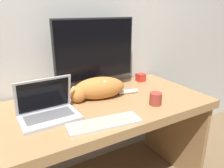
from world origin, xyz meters
name	(u,v)px	position (x,y,z in m)	size (l,w,h in m)	color
wall_back	(67,19)	(0.00, 0.81, 1.30)	(6.40, 0.06, 2.60)	silver
desk	(95,125)	(0.00, 0.38, 0.61)	(1.61, 0.75, 0.76)	#A37A4C
monitor	(96,54)	(0.15, 0.64, 1.05)	(0.65, 0.22, 0.55)	#282828
laptop	(48,111)	(-0.31, 0.35, 0.81)	(0.34, 0.23, 0.23)	#B7B7BC
external_keyboard	(104,123)	(-0.07, 0.10, 0.78)	(0.42, 0.18, 0.02)	beige
cat	(97,88)	(0.07, 0.46, 0.84)	(0.52, 0.23, 0.16)	#C67A38
coffee_mug	(156,99)	(0.36, 0.17, 0.81)	(0.08, 0.08, 0.08)	#9E382D
small_toy	(141,77)	(0.58, 0.63, 0.80)	(0.07, 0.07, 0.07)	red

